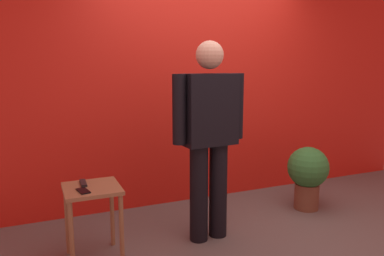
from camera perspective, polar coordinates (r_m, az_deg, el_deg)
The scene contains 7 objects.
ground_plane at distance 3.44m, azimuth 11.22°, elevation -17.53°, with size 12.00×12.00×0.00m, color #59544F.
back_wall_red at distance 4.30m, azimuth 1.11°, elevation 9.48°, with size 6.03×0.12×3.09m, color red.
standing_person at distance 3.27m, azimuth 2.61°, elevation -0.50°, with size 0.70×0.27×1.76m.
side_table at distance 3.12m, azimuth -14.91°, elevation -10.76°, with size 0.43×0.43×0.61m.
cell_phone at distance 2.98m, azimuth -16.23°, elevation -9.17°, with size 0.07×0.14×0.01m, color black.
tv_remote at distance 3.15m, azimuth -16.21°, elevation -8.05°, with size 0.04×0.17×0.02m, color black.
potted_plant at distance 4.26m, azimuth 17.20°, elevation -6.49°, with size 0.44×0.44×0.69m.
Camera 1 is at (-1.76, -2.51, 1.56)m, focal length 35.06 mm.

